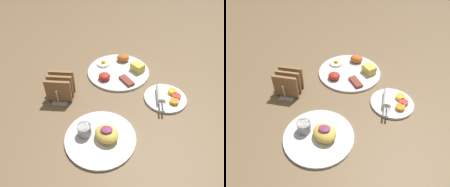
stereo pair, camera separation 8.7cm
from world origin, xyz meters
TOP-DOWN VIEW (x-y plane):
  - ground_plane at (0.00, 0.00)m, footprint 3.00×3.00m
  - plate_breakfast at (0.02, 0.20)m, footprint 0.29×0.29m
  - plate_condiments at (0.21, 0.02)m, footprint 0.17×0.18m
  - plate_foreground at (-0.03, -0.19)m, footprint 0.24×0.24m
  - toast_rack at (-0.21, 0.01)m, footprint 0.10×0.12m

SIDE VIEW (x-z plane):
  - ground_plane at x=0.00m, z-range 0.00..0.00m
  - plate_breakfast at x=0.02m, z-range -0.01..0.03m
  - plate_condiments at x=0.21m, z-range -0.01..0.03m
  - plate_foreground at x=-0.03m, z-range -0.01..0.04m
  - toast_rack at x=-0.21m, z-range 0.00..0.10m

